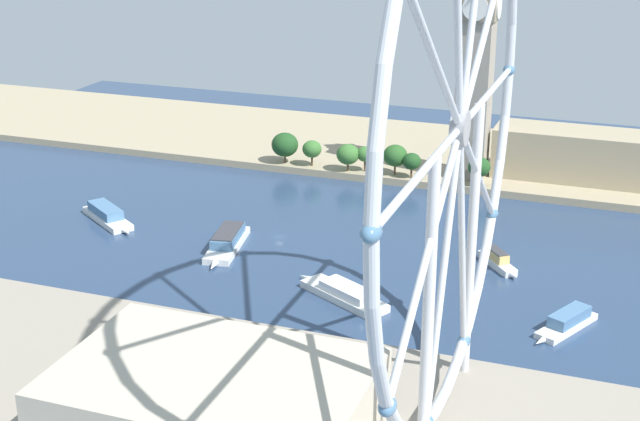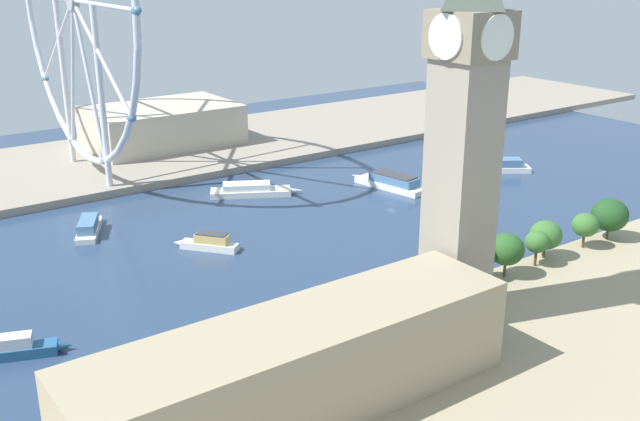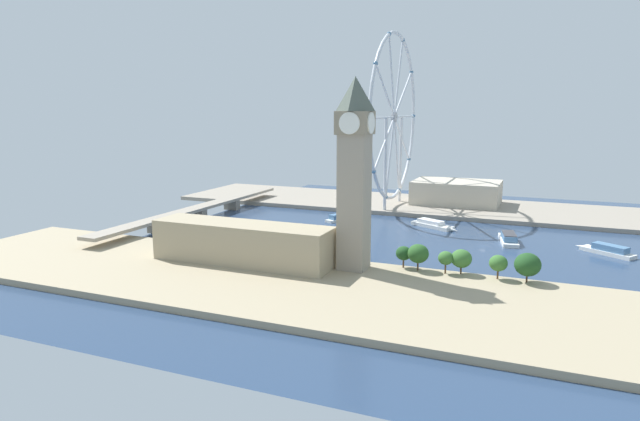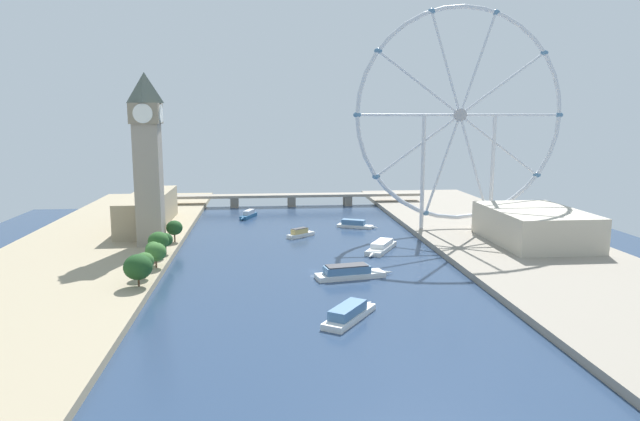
# 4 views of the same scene
# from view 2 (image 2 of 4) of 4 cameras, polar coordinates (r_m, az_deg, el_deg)

# --- Properties ---
(ground_plane) EXTENTS (394.48, 394.48, 0.00)m
(ground_plane) POSITION_cam_2_polar(r_m,az_deg,el_deg) (277.26, 5.50, 0.50)
(ground_plane) COLOR navy
(riverbank_right) EXTENTS (90.00, 520.00, 3.00)m
(riverbank_right) POSITION_cam_2_polar(r_m,az_deg,el_deg) (365.38, -6.09, 5.35)
(riverbank_right) COLOR gray
(riverbank_right) RESTS_ON ground_plane
(clock_tower) EXTENTS (15.88, 15.88, 89.27)m
(clock_tower) POSITION_cam_2_polar(r_m,az_deg,el_deg) (173.70, 10.98, 5.81)
(clock_tower) COLOR gray
(clock_tower) RESTS_ON riverbank_left
(parliament_block) EXTENTS (22.00, 91.24, 19.82)m
(parliament_block) POSITION_cam_2_polar(r_m,az_deg,el_deg) (146.57, -1.58, -11.94)
(parliament_block) COLOR tan
(parliament_block) RESTS_ON riverbank_left
(tree_row_embankment) EXTENTS (12.10, 93.02, 13.11)m
(tree_row_embankment) POSITION_cam_2_polar(r_m,az_deg,el_deg) (223.98, 16.58, -1.99)
(tree_row_embankment) COLOR #513823
(tree_row_embankment) RESTS_ON riverbank_left
(ferris_wheel) EXTENTS (128.20, 3.20, 131.01)m
(ferris_wheel) POSITION_cam_2_polar(r_m,az_deg,el_deg) (307.11, -18.41, 14.91)
(ferris_wheel) COLOR silver
(ferris_wheel) RESTS_ON riverbank_right
(riverside_hall) EXTENTS (44.72, 66.28, 18.03)m
(riverside_hall) POSITION_cam_2_polar(r_m,az_deg,el_deg) (356.84, -12.00, 6.43)
(riverside_hall) COLOR #BCB29E
(riverside_hall) RESTS_ON riverbank_right
(tour_boat_0) EXTENTS (36.15, 14.33, 5.91)m
(tour_boat_0) POSITION_cam_2_polar(r_m,az_deg,el_deg) (295.27, 5.49, 2.18)
(tour_boat_0) COLOR white
(tour_boat_0) RESTS_ON ground_plane
(tour_boat_1) EXTENTS (22.91, 30.13, 5.52)m
(tour_boat_1) POSITION_cam_2_polar(r_m,az_deg,el_deg) (325.41, 13.36, 3.33)
(tour_boat_1) COLOR white
(tour_boat_1) RESTS_ON ground_plane
(tour_boat_2) EXTENTS (18.84, 16.22, 5.45)m
(tour_boat_2) POSITION_cam_2_polar(r_m,az_deg,el_deg) (236.12, -8.53, -2.48)
(tour_boat_2) COLOR white
(tour_boat_2) RESTS_ON ground_plane
(tour_boat_3) EXTENTS (12.01, 23.83, 5.42)m
(tour_boat_3) POSITION_cam_2_polar(r_m,az_deg,el_deg) (188.30, -22.51, -9.74)
(tour_boat_3) COLOR #235684
(tour_boat_3) RESTS_ON ground_plane
(tour_boat_4) EXTENTS (25.78, 15.66, 5.08)m
(tour_boat_4) POSITION_cam_2_polar(r_m,az_deg,el_deg) (258.82, -17.29, -1.20)
(tour_boat_4) COLOR white
(tour_boat_4) RESTS_ON ground_plane
(tour_boat_5) EXTENTS (22.07, 33.97, 4.84)m
(tour_boat_5) POSITION_cam_2_polar(r_m,az_deg,el_deg) (286.63, -5.33, 1.56)
(tour_boat_5) COLOR white
(tour_boat_5) RESTS_ON ground_plane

